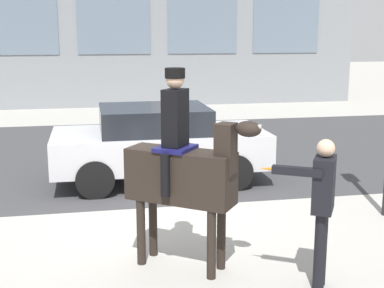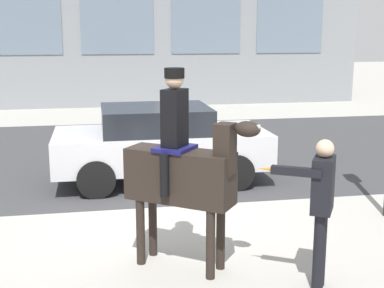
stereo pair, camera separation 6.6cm
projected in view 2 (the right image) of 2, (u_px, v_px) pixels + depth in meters
name	position (u px, v px, depth m)	size (l,w,h in m)	color
ground_plane	(161.00, 217.00, 8.49)	(80.00, 80.00, 0.00)	#9E9B93
road_surface	(137.00, 152.00, 13.06)	(19.49, 8.50, 0.01)	#38383A
mounted_horse_lead	(182.00, 169.00, 6.46)	(1.54, 1.25, 2.48)	black
pedestrian_bystander	(321.00, 202.00, 5.96)	(0.91, 0.46, 1.74)	black
street_car_near_lane	(160.00, 142.00, 10.40)	(4.10, 1.98, 1.48)	#B7B7BC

